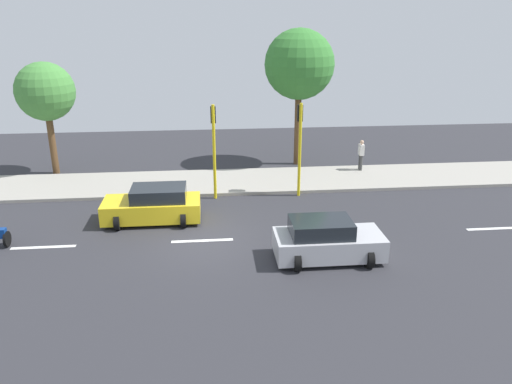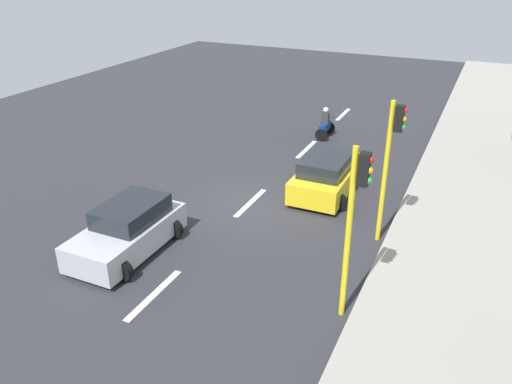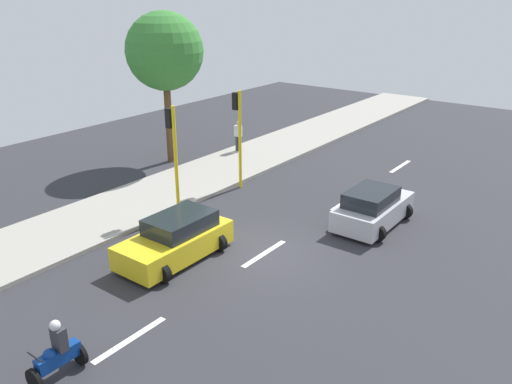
{
  "view_description": "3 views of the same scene",
  "coord_description": "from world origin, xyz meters",
  "views": [
    {
      "loc": [
        -17.79,
        -0.37,
        8.33
      ],
      "look_at": [
        1.45,
        -2.25,
        1.43
      ],
      "focal_mm": 35.01,
      "sensor_mm": 36.0,
      "label": 1
    },
    {
      "loc": [
        7.13,
        -14.92,
        8.35
      ],
      "look_at": [
        1.12,
        -1.94,
        1.5
      ],
      "focal_mm": 35.88,
      "sensor_mm": 36.0,
      "label": 2
    },
    {
      "loc": [
        -9.55,
        13.19,
        8.64
      ],
      "look_at": [
        1.36,
        -1.33,
        1.58
      ],
      "focal_mm": 36.9,
      "sensor_mm": 36.0,
      "label": 3
    }
  ],
  "objects": [
    {
      "name": "ground_plane",
      "position": [
        0.0,
        0.0,
        -0.05
      ],
      "size": [
        40.0,
        60.0,
        0.1
      ],
      "primitive_type": "cube",
      "color": "#2D2D33"
    },
    {
      "name": "sidewalk",
      "position": [
        7.0,
        0.0,
        0.07
      ],
      "size": [
        4.0,
        60.0,
        0.15
      ],
      "primitive_type": "cube",
      "color": "#9E998E",
      "rests_on": "ground"
    },
    {
      "name": "lane_stripe_far_north",
      "position": [
        0.0,
        -12.0,
        0.01
      ],
      "size": [
        0.2,
        2.4,
        0.01
      ],
      "primitive_type": "cube",
      "color": "white",
      "rests_on": "ground"
    },
    {
      "name": "lane_stripe_north",
      "position": [
        0.0,
        -6.0,
        0.01
      ],
      "size": [
        0.2,
        2.4,
        0.01
      ],
      "primitive_type": "cube",
      "color": "white",
      "rests_on": "ground"
    },
    {
      "name": "lane_stripe_mid",
      "position": [
        0.0,
        0.0,
        0.01
      ],
      "size": [
        0.2,
        2.4,
        0.01
      ],
      "primitive_type": "cube",
      "color": "white",
      "rests_on": "ground"
    },
    {
      "name": "lane_stripe_south",
      "position": [
        0.0,
        6.0,
        0.01
      ],
      "size": [
        0.2,
        2.4,
        0.01
      ],
      "primitive_type": "cube",
      "color": "white",
      "rests_on": "ground"
    },
    {
      "name": "car_silver",
      "position": [
        -1.94,
        -4.46,
        0.71
      ],
      "size": [
        2.19,
        3.86,
        1.52
      ],
      "color": "#B7B7BC",
      "rests_on": "ground"
    },
    {
      "name": "car_yellow_cab",
      "position": [
        2.22,
        2.03,
        0.71
      ],
      "size": [
        2.25,
        4.06,
        1.52
      ],
      "color": "yellow",
      "rests_on": "ground"
    },
    {
      "name": "pedestrian_near_signal",
      "position": [
        8.15,
        -8.74,
        1.06
      ],
      "size": [
        0.4,
        0.24,
        1.69
      ],
      "color": "#3F3F3F",
      "rests_on": "sidewalk"
    },
    {
      "name": "traffic_light_corner",
      "position": [
        4.85,
        -4.65,
        2.93
      ],
      "size": [
        0.49,
        0.24,
        4.5
      ],
      "color": "yellow",
      "rests_on": "ground"
    },
    {
      "name": "traffic_light_midblock",
      "position": [
        4.85,
        -0.62,
        2.93
      ],
      "size": [
        0.49,
        0.24,
        4.5
      ],
      "color": "yellow",
      "rests_on": "ground"
    },
    {
      "name": "street_tree_center",
      "position": [
        9.64,
        8.11,
        4.46
      ],
      "size": [
        3.08,
        3.08,
        6.04
      ],
      "color": "brown",
      "rests_on": "ground"
    },
    {
      "name": "street_tree_north",
      "position": [
        10.17,
        -5.51,
        5.7
      ],
      "size": [
        3.89,
        3.89,
        7.67
      ],
      "color": "brown",
      "rests_on": "ground"
    }
  ]
}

